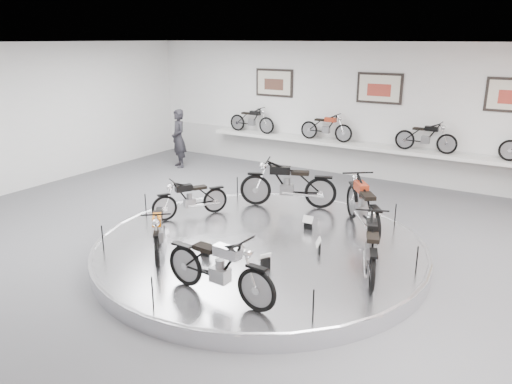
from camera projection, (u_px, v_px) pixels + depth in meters
The scene contains 19 objects.
floor at pixel (252, 261), 9.55m from camera, with size 16.00×16.00×0.00m, color #4C4C4E.
ceiling at pixel (251, 44), 8.36m from camera, with size 16.00×16.00×0.00m, color white.
wall_back at pixel (378, 112), 14.65m from camera, with size 16.00×16.00×0.00m, color white.
dado_band at pixel (374, 160), 15.06m from camera, with size 15.68×0.04×1.10m, color #BCBCBA.
display_platform at pixel (260, 249), 9.75m from camera, with size 6.40×6.40×0.30m, color silver.
platform_rim at pixel (260, 243), 9.71m from camera, with size 6.40×6.40×0.10m, color #B2B2BA.
shelf at pixel (372, 148), 14.70m from camera, with size 11.00×0.55×0.10m, color silver.
poster_left at pixel (274, 83), 16.16m from camera, with size 1.35×0.06×0.88m, color beige.
poster_center at pixel (379, 88), 14.41m from camera, with size 1.35×0.06×0.88m, color beige.
shelf_bike_a at pixel (252, 122), 16.68m from camera, with size 1.22×0.42×0.73m, color black, non-canonical shape.
shelf_bike_b at pixel (326, 129), 15.33m from camera, with size 1.22×0.42×0.73m, color #9A3018, non-canonical shape.
shelf_bike_c at pixel (426, 139), 13.83m from camera, with size 1.22×0.42×0.73m, color black, non-canonical shape.
bike_a at pixel (363, 204), 10.11m from camera, with size 1.91×0.67×1.12m, color #9A3018, non-canonical shape.
bike_b at pixel (288, 184), 11.56m from camera, with size 1.91×0.67×1.12m, color black, non-canonical shape.
bike_c at pixel (190, 198), 10.94m from camera, with size 1.48×0.52×0.87m, color black, non-canonical shape.
bike_d at pixel (158, 230), 9.09m from camera, with size 1.52×0.54×0.89m, color #C95E00, non-canonical shape.
bike_e at pixel (219, 267), 7.47m from camera, with size 1.74×0.61×1.02m, color #BDBCC1, non-canonical shape.
bike_f at pixel (371, 245), 8.30m from camera, with size 1.67×0.59×0.98m, color black, non-canonical shape.
visitor at pixel (179, 139), 16.27m from camera, with size 0.69×0.45×1.90m, color black.
Camera 1 is at (4.64, -7.39, 4.10)m, focal length 35.00 mm.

